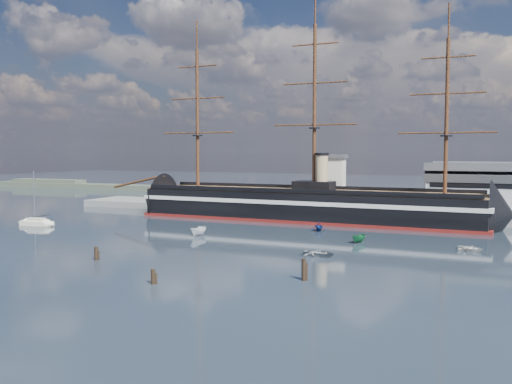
% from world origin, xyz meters
% --- Properties ---
extents(ground, '(600.00, 600.00, 0.00)m').
position_xyz_m(ground, '(0.00, 40.00, 0.00)').
color(ground, black).
rests_on(ground, ground).
extents(quay, '(180.00, 18.00, 2.00)m').
position_xyz_m(quay, '(10.00, 76.00, 0.00)').
color(quay, slate).
rests_on(quay, ground).
extents(quay_tower, '(5.00, 5.00, 15.00)m').
position_xyz_m(quay_tower, '(3.00, 73.00, 9.75)').
color(quay_tower, silver).
rests_on(quay_tower, ground).
extents(shoreline, '(120.00, 10.00, 4.00)m').
position_xyz_m(shoreline, '(-139.23, 135.00, 1.45)').
color(shoreline, '#3F4C38').
rests_on(shoreline, ground).
extents(warship, '(113.05, 18.15, 53.94)m').
position_xyz_m(warship, '(-3.11, 60.00, 4.04)').
color(warship, black).
rests_on(warship, ground).
extents(sailboat, '(8.43, 3.19, 13.17)m').
position_xyz_m(sailboat, '(-57.83, 24.43, 0.84)').
color(sailboat, silver).
rests_on(sailboat, ground).
extents(motorboat_a, '(6.17, 2.39, 2.45)m').
position_xyz_m(motorboat_a, '(-13.65, 25.39, 0.00)').
color(motorboat_a, white).
rests_on(motorboat_a, ground).
extents(motorboat_b, '(1.97, 3.73, 1.66)m').
position_xyz_m(motorboat_b, '(16.67, 13.58, 0.00)').
color(motorboat_b, gray).
rests_on(motorboat_b, ground).
extents(motorboat_c, '(5.27, 3.11, 1.98)m').
position_xyz_m(motorboat_c, '(19.47, 30.59, 0.00)').
color(motorboat_c, '#166433').
rests_on(motorboat_c, ground).
extents(motorboat_d, '(7.01, 4.98, 2.36)m').
position_xyz_m(motorboat_d, '(7.26, 43.24, 0.00)').
color(motorboat_d, navy).
rests_on(motorboat_d, ground).
extents(motorboat_e, '(2.56, 3.18, 1.40)m').
position_xyz_m(motorboat_e, '(40.19, 29.54, 0.00)').
color(motorboat_e, silver).
rests_on(motorboat_e, ground).
extents(piling_near_left, '(0.64, 0.64, 2.92)m').
position_xyz_m(piling_near_left, '(-16.04, -4.51, 0.00)').
color(piling_near_left, black).
rests_on(piling_near_left, ground).
extents(piling_near_mid, '(0.64, 0.64, 2.77)m').
position_xyz_m(piling_near_mid, '(2.21, -14.96, 0.00)').
color(piling_near_mid, black).
rests_on(piling_near_mid, ground).
extents(piling_near_right, '(0.64, 0.64, 3.78)m').
position_xyz_m(piling_near_right, '(20.24, -4.72, 0.00)').
color(piling_near_right, black).
rests_on(piling_near_right, ground).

